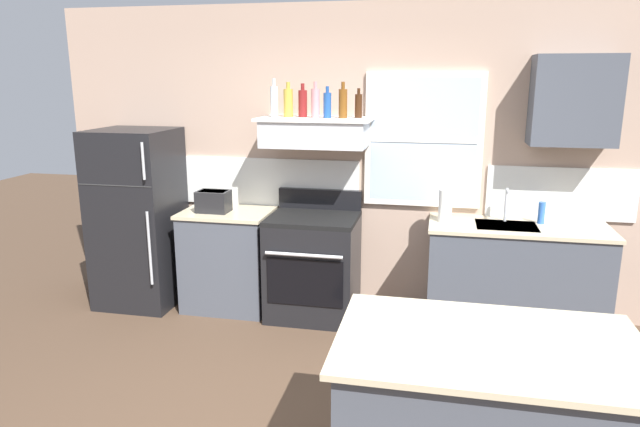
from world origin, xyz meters
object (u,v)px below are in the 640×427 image
object	(u,v)px
refrigerator	(138,218)
bottle_red_label_wine	(303,103)
bottle_brown_stout	(359,105)
bottle_champagne_gold_foil	(288,102)
bottle_amber_wine	(343,103)
bottle_rose_pink	(315,103)
dish_soap_bottle	(541,213)
bottle_blue_liqueur	(327,105)
stove_range	(313,265)
toaster	(213,201)
bottle_clear_tall	(274,101)
paper_towel_roll	(445,206)

from	to	relation	value
refrigerator	bottle_red_label_wine	bearing A→B (deg)	5.06
bottle_brown_stout	bottle_champagne_gold_foil	bearing A→B (deg)	-177.53
bottle_red_label_wine	bottle_amber_wine	distance (m)	0.36
bottle_rose_pink	dish_soap_bottle	xyz separation A→B (m)	(1.87, 0.08, -0.87)
bottle_champagne_gold_foil	bottle_blue_liqueur	bearing A→B (deg)	-8.85
bottle_brown_stout	bottle_red_label_wine	bearing A→B (deg)	-178.17
stove_range	toaster	bearing A→B (deg)	-178.12
bottle_clear_tall	paper_towel_roll	xyz separation A→B (m)	(1.46, -0.04, -0.84)
refrigerator	bottle_brown_stout	size ratio (longest dim) A/B	6.69
stove_range	bottle_champagne_gold_foil	world-z (taller)	bottle_champagne_gold_foil
bottle_clear_tall	bottle_blue_liqueur	xyz separation A→B (m)	(0.47, -0.03, -0.03)
refrigerator	bottle_rose_pink	xyz separation A→B (m)	(1.66, 0.08, 1.06)
bottle_champagne_gold_foil	bottle_brown_stout	size ratio (longest dim) A/B	1.20
bottle_red_label_wine	paper_towel_roll	size ratio (longest dim) A/B	1.04
toaster	bottle_brown_stout	distance (m)	1.52
toaster	paper_towel_roll	distance (m)	2.01
bottle_champagne_gold_foil	dish_soap_bottle	bearing A→B (deg)	0.95
bottle_clear_tall	bottle_rose_pink	xyz separation A→B (m)	(0.36, -0.03, -0.01)
refrigerator	bottle_champagne_gold_foil	distance (m)	1.77
stove_range	paper_towel_roll	size ratio (longest dim) A/B	4.04
bottle_blue_liqueur	paper_towel_roll	xyz separation A→B (m)	(1.00, -0.01, -0.81)
bottle_brown_stout	refrigerator	bearing A→B (deg)	-175.70
bottle_blue_liqueur	dish_soap_bottle	world-z (taller)	bottle_blue_liqueur
toaster	bottle_amber_wine	xyz separation A→B (m)	(1.14, 0.10, 0.86)
toaster	bottle_blue_liqueur	distance (m)	1.32
bottle_champagne_gold_foil	bottle_blue_liqueur	world-z (taller)	bottle_champagne_gold_foil
paper_towel_roll	stove_range	bearing A→B (deg)	-178.07
bottle_blue_liqueur	toaster	bearing A→B (deg)	-175.61
refrigerator	bottle_blue_liqueur	distance (m)	2.05
stove_range	dish_soap_bottle	xyz separation A→B (m)	(1.88, 0.14, 0.54)
toaster	paper_towel_roll	world-z (taller)	paper_towel_roll
bottle_amber_wine	bottle_clear_tall	bearing A→B (deg)	178.59
bottle_blue_liqueur	paper_towel_roll	size ratio (longest dim) A/B	0.96
toaster	bottle_rose_pink	xyz separation A→B (m)	(0.91, 0.08, 0.86)
bottle_amber_wine	bottle_brown_stout	xyz separation A→B (m)	(0.12, 0.06, -0.02)
bottle_clear_tall	dish_soap_bottle	bearing A→B (deg)	1.46
bottle_champagne_gold_foil	dish_soap_bottle	world-z (taller)	bottle_champagne_gold_foil
refrigerator	bottle_amber_wine	bearing A→B (deg)	2.69
bottle_amber_wine	paper_towel_roll	bearing A→B (deg)	-1.87
paper_towel_roll	toaster	bearing A→B (deg)	-178.09
bottle_amber_wine	paper_towel_roll	xyz separation A→B (m)	(0.87, -0.03, -0.82)
bottle_rose_pink	bottle_amber_wine	size ratio (longest dim) A/B	1.01
bottle_rose_pink	stove_range	bearing A→B (deg)	-100.56
stove_range	bottle_amber_wine	distance (m)	1.43
bottle_champagne_gold_foil	bottle_amber_wine	world-z (taller)	bottle_amber_wine
bottle_champagne_gold_foil	bottle_clear_tall	bearing A→B (deg)	-169.45
toaster	bottle_amber_wine	world-z (taller)	bottle_amber_wine
refrigerator	toaster	xyz separation A→B (m)	(0.75, -0.01, 0.20)
toaster	bottle_red_label_wine	distance (m)	1.17
toaster	bottle_red_label_wine	size ratio (longest dim) A/B	1.06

